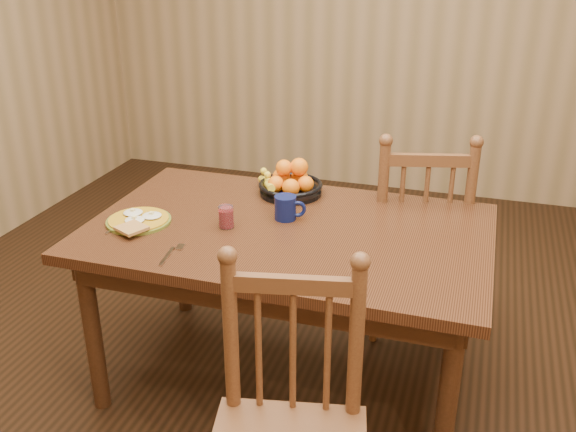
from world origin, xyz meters
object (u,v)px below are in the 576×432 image
(breakfast_plate, at_px, (138,220))
(fruit_bowl, at_px, (290,183))
(dining_table, at_px, (288,246))
(coffee_mug, at_px, (286,208))
(chair_far, at_px, (416,237))

(breakfast_plate, xyz_separation_m, fruit_bowl, (0.49, 0.49, 0.04))
(dining_table, bearing_deg, coffee_mug, 111.96)
(dining_table, distance_m, chair_far, 0.77)
(coffee_mug, bearing_deg, breakfast_plate, -158.57)
(coffee_mug, bearing_deg, dining_table, -68.04)
(dining_table, relative_size, coffee_mug, 11.97)
(coffee_mug, relative_size, fruit_bowl, 0.41)
(chair_far, bearing_deg, fruit_bowl, 8.96)
(dining_table, xyz_separation_m, fruit_bowl, (-0.10, 0.35, 0.14))
(dining_table, relative_size, fruit_bowl, 4.94)
(chair_far, relative_size, breakfast_plate, 3.37)
(breakfast_plate, xyz_separation_m, coffee_mug, (0.56, 0.22, 0.04))
(dining_table, xyz_separation_m, chair_far, (0.46, 0.59, -0.17))
(dining_table, distance_m, fruit_bowl, 0.39)
(chair_far, height_order, breakfast_plate, chair_far)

